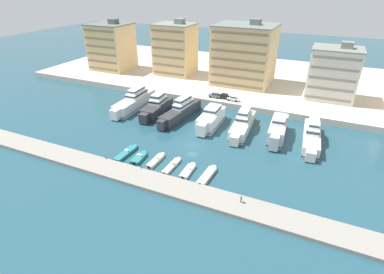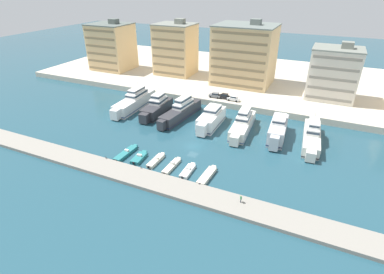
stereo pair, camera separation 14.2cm
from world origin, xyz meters
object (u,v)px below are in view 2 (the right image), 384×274
object	(u,v)px
yacht_silver_center_right	(278,130)
car_black_left	(224,96)
motorboat_cream_center_right	(207,176)
motorboat_cream_center_left	(172,166)
motorboat_teal_left	(139,158)
yacht_ivory_mid_right	(312,136)
pedestrian_near_edge	(241,198)
yacht_white_far_left	(135,101)
yacht_ivory_center	(243,124)
motorboat_teal_far_left	(126,153)
yacht_charcoal_left	(157,107)
yacht_charcoal_mid_left	(181,111)
car_grey_far_left	(215,95)
motorboat_white_center	(188,171)
motorboat_cream_mid_left	(156,160)
yacht_white_center_left	(211,119)
car_white_mid_left	(234,98)

from	to	relation	value
yacht_silver_center_right	car_black_left	bearing A→B (deg)	140.66
motorboat_cream_center_right	car_black_left	distance (m)	44.28
motorboat_cream_center_left	motorboat_teal_left	bearing A→B (deg)	-179.16
yacht_ivory_mid_right	motorboat_teal_left	world-z (taller)	yacht_ivory_mid_right
yacht_ivory_mid_right	motorboat_teal_left	xyz separation A→B (m)	(-37.00, -26.11, -1.69)
motorboat_cream_center_left	car_black_left	world-z (taller)	car_black_left
motorboat_cream_center_right	motorboat_teal_left	bearing A→B (deg)	179.53
yacht_ivory_mid_right	pedestrian_near_edge	bearing A→B (deg)	-107.15
yacht_white_far_left	yacht_ivory_center	xyz separation A→B (m)	(37.95, -1.75, -0.21)
yacht_white_far_left	yacht_ivory_center	distance (m)	37.99
motorboat_teal_far_left	motorboat_cream_center_left	bearing A→B (deg)	-1.28
yacht_charcoal_left	yacht_white_far_left	bearing A→B (deg)	170.87
yacht_charcoal_mid_left	car_grey_far_left	size ratio (longest dim) A/B	5.33
motorboat_white_center	motorboat_cream_mid_left	bearing A→B (deg)	175.26
yacht_charcoal_mid_left	yacht_white_far_left	bearing A→B (deg)	176.94
motorboat_teal_left	motorboat_cream_center_right	world-z (taller)	motorboat_teal_left
yacht_charcoal_left	car_black_left	xyz separation A→B (m)	(16.92, 17.04, 0.69)
motorboat_white_center	pedestrian_near_edge	distance (m)	15.24
yacht_ivory_center	pedestrian_near_edge	size ratio (longest dim) A/B	12.27
yacht_ivory_mid_right	motorboat_teal_far_left	world-z (taller)	yacht_ivory_mid_right
motorboat_cream_center_left	yacht_white_center_left	bearing A→B (deg)	89.70
yacht_ivory_center	motorboat_white_center	size ratio (longest dim) A/B	3.11
yacht_charcoal_mid_left	yacht_ivory_center	world-z (taller)	yacht_charcoal_mid_left
motorboat_white_center	yacht_charcoal_mid_left	bearing A→B (deg)	119.41
yacht_white_center_left	motorboat_white_center	world-z (taller)	yacht_white_center_left
yacht_silver_center_right	motorboat_cream_center_right	bearing A→B (deg)	-112.48
yacht_charcoal_mid_left	car_black_left	distance (m)	18.58
motorboat_cream_mid_left	motorboat_cream_center_left	world-z (taller)	motorboat_cream_center_left
pedestrian_near_edge	yacht_charcoal_left	bearing A→B (deg)	139.60
car_black_left	pedestrian_near_edge	world-z (taller)	car_black_left
yacht_charcoal_left	car_black_left	bearing A→B (deg)	45.20
yacht_charcoal_left	motorboat_white_center	size ratio (longest dim) A/B	2.65
yacht_charcoal_left	pedestrian_near_edge	xyz separation A→B (m)	(37.19, -31.65, -0.56)
yacht_charcoal_mid_left	car_black_left	xyz separation A→B (m)	(8.56, 16.47, 0.74)
motorboat_cream_center_left	yacht_ivory_center	bearing A→B (deg)	69.38
yacht_charcoal_left	motorboat_teal_left	distance (m)	27.62
yacht_ivory_mid_right	car_grey_far_left	bearing A→B (deg)	154.08
yacht_charcoal_mid_left	motorboat_cream_center_left	xyz separation A→B (m)	(10.59, -26.08, -1.90)
motorboat_teal_far_left	motorboat_teal_left	world-z (taller)	motorboat_teal_left
yacht_ivory_center	motorboat_teal_far_left	world-z (taller)	yacht_ivory_center
yacht_charcoal_left	motorboat_cream_center_left	world-z (taller)	yacht_charcoal_left
yacht_ivory_center	motorboat_cream_center_left	size ratio (longest dim) A/B	2.67
car_grey_far_left	yacht_white_center_left	bearing A→B (deg)	-72.93
yacht_ivory_center	yacht_ivory_mid_right	world-z (taller)	yacht_ivory_center
yacht_white_center_left	motorboat_cream_mid_left	xyz separation A→B (m)	(-4.62, -23.99, -1.92)
yacht_charcoal_mid_left	motorboat_white_center	xyz separation A→B (m)	(14.85, -26.34, -1.89)
yacht_white_center_left	motorboat_white_center	xyz separation A→B (m)	(4.13, -24.72, -1.94)
yacht_ivory_center	motorboat_cream_mid_left	bearing A→B (deg)	-119.45
yacht_ivory_mid_right	car_white_mid_left	distance (m)	31.11
motorboat_cream_mid_left	motorboat_cream_center_left	distance (m)	4.52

